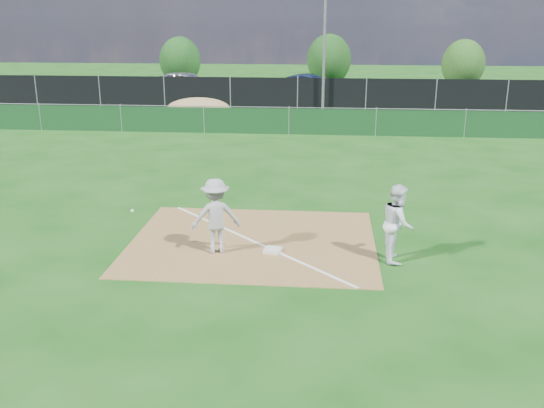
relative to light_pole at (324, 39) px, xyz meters
The scene contains 17 objects.
ground 13.40m from the light_pole, 96.74° to the right, with size 90.00×90.00×0.00m, color #13490F.
infield_dirt 22.11m from the light_pole, 93.95° to the right, with size 6.00×5.00×0.02m, color olive.
foul_line 22.11m from the light_pole, 93.95° to the right, with size 0.08×7.00×0.01m, color white.
green_fence 8.55m from the light_pole, 101.02° to the right, with size 44.00×0.05×1.20m, color #0E3416.
dirt_mound 8.46m from the light_pole, 147.13° to the right, with size 3.38×2.60×1.17m, color #9B794B.
black_fence 3.46m from the light_pole, 168.69° to the left, with size 46.00×0.04×1.80m, color black.
parking_lot 6.80m from the light_pole, 105.80° to the left, with size 46.00×9.00×0.01m, color black.
light_pole is the anchor object (origin of this frame).
first_base 22.70m from the light_pole, 92.45° to the right, with size 0.37×0.37×0.08m, color silver.
play_at_first 22.78m from the light_pole, 95.79° to the right, with size 2.62×0.98×1.78m.
runner 22.82m from the light_pole, 85.19° to the right, with size 0.87×0.68×1.79m, color white.
car_left 11.42m from the light_pole, 149.07° to the left, with size 1.94×4.82×1.64m, color #B7B9BF.
car_mid 5.86m from the light_pole, 100.53° to the left, with size 1.63×4.67×1.54m, color black.
car_right 6.66m from the light_pole, 73.13° to the left, with size 1.75×4.30×1.25m, color black.
tree_left 15.79m from the light_pole, 134.97° to the left, with size 3.13×3.13×3.72m.
tree_mid 11.84m from the light_pole, 88.48° to the left, with size 3.32×3.32×3.94m.
tree_right 14.54m from the light_pole, 45.89° to the left, with size 3.07×3.07×3.64m.
Camera 1 is at (1.73, -12.91, 5.42)m, focal length 40.00 mm.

